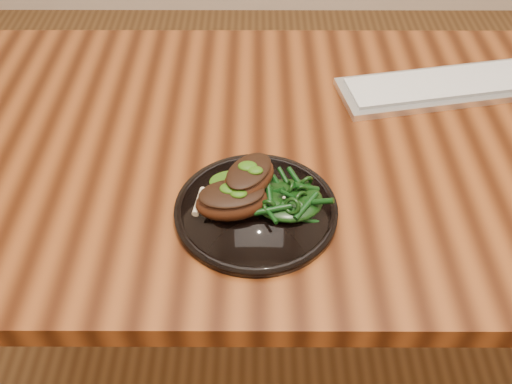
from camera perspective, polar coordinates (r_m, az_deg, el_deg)
desk at (r=1.11m, az=8.98°, el=1.90°), size 1.60×0.80×0.75m
plate at (r=0.90m, az=-0.00°, el=-1.81°), size 0.26×0.26×0.02m
lamb_chop_front at (r=0.87m, az=-2.47°, el=-0.79°), size 0.12×0.09×0.05m
lamb_chop_back at (r=0.88m, az=-0.75°, el=1.52°), size 0.11×0.12×0.05m
herb_smear at (r=0.93m, az=-1.97°, el=1.03°), size 0.09×0.06×0.01m
greens_heap at (r=0.88m, az=3.27°, el=-0.48°), size 0.11×0.10×0.04m
keyboard at (r=1.22m, az=18.53°, el=10.01°), size 0.45×0.21×0.02m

